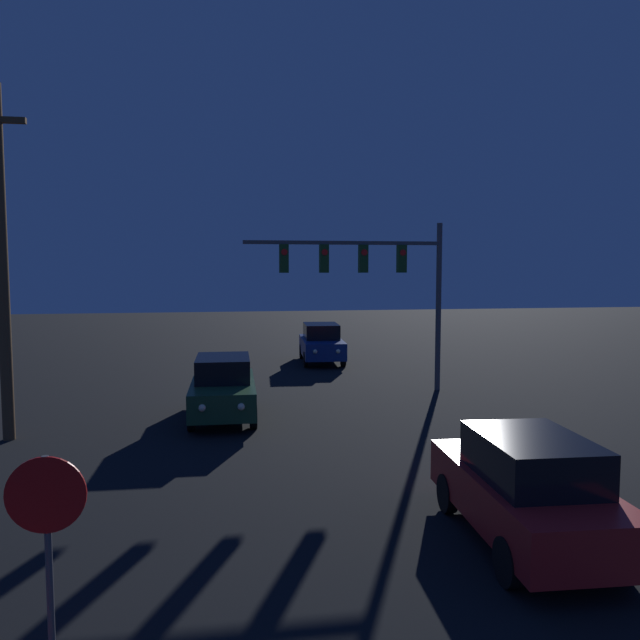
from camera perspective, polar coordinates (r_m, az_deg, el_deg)
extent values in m
cube|color=#B21E1E|center=(10.16, 18.20, -15.16)|extent=(1.89, 4.06, 0.71)
cube|color=black|center=(9.78, 18.80, -11.82)|extent=(1.54, 2.13, 0.63)
cylinder|color=black|center=(11.08, 11.58, -15.27)|extent=(0.22, 0.65, 0.64)
cylinder|color=black|center=(11.64, 19.10, -14.44)|extent=(0.22, 0.65, 0.64)
cylinder|color=black|center=(8.96, 16.86, -20.41)|extent=(0.22, 0.65, 0.64)
cylinder|color=black|center=(9.64, 25.84, -18.80)|extent=(0.22, 0.65, 0.64)
sphere|color=#F9EFC6|center=(11.74, 11.88, -11.91)|extent=(0.18, 0.18, 0.18)
sphere|color=#F9EFC6|center=(12.06, 16.16, -11.55)|extent=(0.18, 0.18, 0.18)
cube|color=#1E4728|center=(17.31, -8.85, -6.67)|extent=(1.81, 4.03, 0.71)
cube|color=black|center=(17.38, -8.87, -4.36)|extent=(1.50, 2.10, 0.63)
cylinder|color=black|center=(16.19, -6.12, -8.74)|extent=(0.21, 0.65, 0.64)
cylinder|color=black|center=(16.22, -11.68, -8.79)|extent=(0.21, 0.65, 0.64)
cylinder|color=black|center=(18.59, -6.36, -6.97)|extent=(0.21, 0.65, 0.64)
cylinder|color=black|center=(18.62, -11.18, -7.01)|extent=(0.21, 0.65, 0.64)
sphere|color=#F9EFC6|center=(15.33, -7.22, -7.88)|extent=(0.18, 0.18, 0.18)
sphere|color=#F9EFC6|center=(15.35, -10.72, -7.91)|extent=(0.18, 0.18, 0.18)
cube|color=navy|center=(27.03, 0.15, -2.47)|extent=(1.97, 4.08, 0.71)
cube|color=black|center=(27.14, 0.10, -1.01)|extent=(1.58, 2.16, 0.63)
cylinder|color=black|center=(25.95, 2.13, -3.58)|extent=(0.23, 0.65, 0.64)
cylinder|color=black|center=(25.79, -1.30, -3.63)|extent=(0.23, 0.65, 0.64)
cylinder|color=black|center=(28.37, 1.46, -2.85)|extent=(0.23, 0.65, 0.64)
cylinder|color=black|center=(28.22, -1.68, -2.89)|extent=(0.23, 0.65, 0.64)
sphere|color=#F9EFC6|center=(25.09, 1.66, -2.88)|extent=(0.18, 0.18, 0.18)
sphere|color=#F9EFC6|center=(24.99, -0.45, -2.91)|extent=(0.18, 0.18, 0.18)
cylinder|color=#4C4C51|center=(21.10, 10.78, 1.14)|extent=(0.18, 0.18, 5.57)
cube|color=#4C4C51|center=(20.17, 2.19, 7.07)|extent=(6.45, 0.12, 0.12)
cube|color=#1E471E|center=(20.65, 7.47, 5.57)|extent=(0.28, 0.28, 0.90)
cylinder|color=red|center=(20.51, 7.60, 6.14)|extent=(0.20, 0.02, 0.20)
cube|color=#1E471E|center=(20.30, 3.97, 5.61)|extent=(0.28, 0.28, 0.90)
cylinder|color=red|center=(20.16, 4.08, 6.19)|extent=(0.20, 0.02, 0.20)
cube|color=#1E471E|center=(20.04, 0.37, 5.63)|extent=(0.28, 0.28, 0.90)
cylinder|color=red|center=(19.89, 0.44, 6.22)|extent=(0.20, 0.02, 0.20)
cube|color=#1E471E|center=(19.85, -3.32, 5.63)|extent=(0.28, 0.28, 0.90)
cylinder|color=red|center=(19.71, -3.28, 6.22)|extent=(0.20, 0.02, 0.20)
cylinder|color=#4C4C51|center=(7.16, -23.52, -20.09)|extent=(0.07, 0.07, 2.28)
cylinder|color=red|center=(6.87, -23.78, -14.43)|extent=(0.77, 0.03, 0.77)
cylinder|color=brown|center=(16.41, -27.07, 4.48)|extent=(0.28, 0.28, 8.32)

